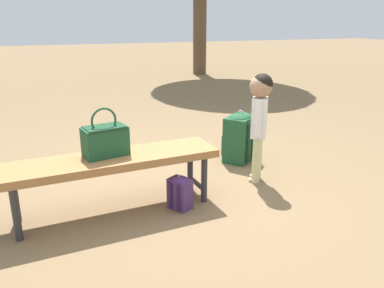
{
  "coord_description": "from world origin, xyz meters",
  "views": [
    {
      "loc": [
        -1.08,
        -2.97,
        1.44
      ],
      "look_at": [
        -0.05,
        -0.11,
        0.45
      ],
      "focal_mm": 36.45,
      "sensor_mm": 36.0,
      "label": 1
    }
  ],
  "objects_px": {
    "backpack_large": "(239,136)",
    "backpack_small": "(180,192)",
    "park_bench": "(113,164)",
    "child_standing": "(260,111)",
    "handbag": "(105,139)"
  },
  "relations": [
    {
      "from": "park_bench",
      "to": "backpack_small",
      "type": "xyz_separation_m",
      "value": [
        0.49,
        -0.13,
        -0.25
      ]
    },
    {
      "from": "park_bench",
      "to": "child_standing",
      "type": "relative_size",
      "value": 1.65
    },
    {
      "from": "park_bench",
      "to": "handbag",
      "type": "bearing_deg",
      "value": 133.92
    },
    {
      "from": "backpack_large",
      "to": "backpack_small",
      "type": "relative_size",
      "value": 1.9
    },
    {
      "from": "child_standing",
      "to": "backpack_small",
      "type": "xyz_separation_m",
      "value": [
        -0.84,
        -0.29,
        -0.52
      ]
    },
    {
      "from": "child_standing",
      "to": "backpack_small",
      "type": "distance_m",
      "value": 1.03
    },
    {
      "from": "handbag",
      "to": "backpack_large",
      "type": "relative_size",
      "value": 0.68
    },
    {
      "from": "handbag",
      "to": "backpack_small",
      "type": "height_order",
      "value": "handbag"
    },
    {
      "from": "child_standing",
      "to": "backpack_small",
      "type": "relative_size",
      "value": 3.45
    },
    {
      "from": "park_bench",
      "to": "child_standing",
      "type": "height_order",
      "value": "child_standing"
    },
    {
      "from": "child_standing",
      "to": "backpack_large",
      "type": "bearing_deg",
      "value": 81.49
    },
    {
      "from": "park_bench",
      "to": "handbag",
      "type": "height_order",
      "value": "handbag"
    },
    {
      "from": "child_standing",
      "to": "handbag",
      "type": "bearing_deg",
      "value": -174.93
    },
    {
      "from": "backpack_large",
      "to": "backpack_small",
      "type": "height_order",
      "value": "backpack_large"
    },
    {
      "from": "backpack_large",
      "to": "backpack_small",
      "type": "distance_m",
      "value": 1.23
    }
  ]
}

